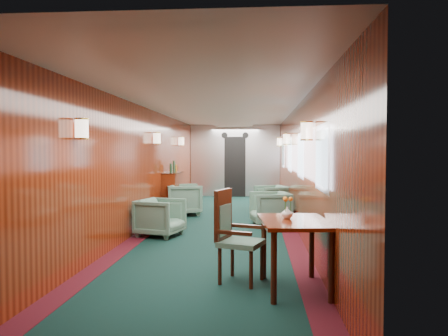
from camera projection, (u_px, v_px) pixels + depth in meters
name	position (u px, v px, depth m)	size (l,w,h in m)	color
room	(220.00, 146.00, 8.70)	(12.00, 12.10, 2.40)	black
bulkhead	(235.00, 161.00, 14.60)	(2.98, 0.17, 2.39)	silver
windows_right	(294.00, 155.00, 8.84)	(0.02, 8.60, 0.80)	silver
wall_sconces	(223.00, 139.00, 9.25)	(2.97, 7.97, 0.25)	beige
dining_table	(295.00, 231.00, 4.79)	(0.82, 1.10, 0.77)	maroon
side_chair	(233.00, 232.00, 5.11)	(0.60, 0.62, 1.08)	#214E42
credenza	(173.00, 192.00, 10.73)	(0.35, 1.13, 1.29)	maroon
flower_vase	(287.00, 213.00, 4.87)	(0.13, 0.13, 0.13)	white
armchair_left_near	(160.00, 217.00, 7.84)	(0.72, 0.74, 0.67)	#214E42
armchair_left_far	(184.00, 199.00, 10.43)	(0.79, 0.82, 0.74)	#214E42
armchair_right_near	(270.00, 208.00, 8.96)	(0.74, 0.76, 0.69)	#214E42
armchair_right_far	(272.00, 199.00, 10.82)	(0.72, 0.74, 0.67)	#214E42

